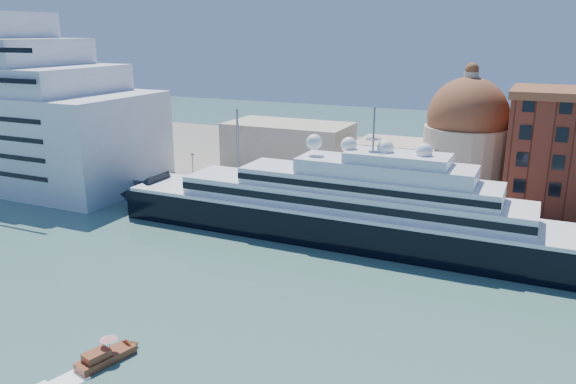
% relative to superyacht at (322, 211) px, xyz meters
% --- Properties ---
extents(ground, '(400.00, 400.00, 0.00)m').
position_rel_superyacht_xyz_m(ground, '(-2.66, -23.00, -4.79)').
color(ground, '#376057').
rests_on(ground, ground).
extents(quay, '(180.00, 10.00, 2.50)m').
position_rel_superyacht_xyz_m(quay, '(-2.66, 11.00, -3.54)').
color(quay, gray).
rests_on(quay, ground).
extents(land, '(260.00, 72.00, 2.00)m').
position_rel_superyacht_xyz_m(land, '(-2.66, 52.00, -3.79)').
color(land, slate).
rests_on(land, ground).
extents(quay_fence, '(180.00, 0.10, 1.20)m').
position_rel_superyacht_xyz_m(quay_fence, '(-2.66, 6.50, -1.69)').
color(quay_fence, slate).
rests_on(quay_fence, quay).
extents(superyacht, '(92.81, 12.87, 27.74)m').
position_rel_superyacht_xyz_m(superyacht, '(0.00, 0.00, 0.00)').
color(superyacht, black).
rests_on(superyacht, ground).
extents(service_barge, '(10.98, 4.11, 2.43)m').
position_rel_superyacht_xyz_m(service_barge, '(-58.76, -3.22, -4.09)').
color(service_barge, white).
rests_on(service_barge, ground).
extents(water_taxi, '(3.87, 7.02, 3.17)m').
position_rel_superyacht_xyz_m(water_taxi, '(-7.27, -47.67, -4.03)').
color(water_taxi, maroon).
rests_on(water_taxi, ground).
extents(church, '(66.00, 18.00, 25.50)m').
position_rel_superyacht_xyz_m(church, '(3.73, 34.72, 6.12)').
color(church, beige).
rests_on(church, land).
extents(lamp_posts, '(120.80, 2.40, 18.00)m').
position_rel_superyacht_xyz_m(lamp_posts, '(-15.33, 9.27, 5.05)').
color(lamp_posts, slate).
rests_on(lamp_posts, quay).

